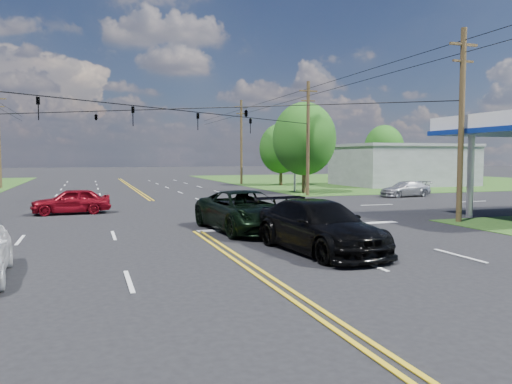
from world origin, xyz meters
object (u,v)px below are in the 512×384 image
object	(u,v)px
tree_right_a	(304,139)
tree_far_r	(384,148)
retail_ne	(402,166)
tree_right_b	(281,149)
pole_ne	(308,137)
pole_right_far	(241,141)
suv_black	(319,226)
pole_se	(461,123)
pickup_dkgreen	(245,211)

from	to	relation	value
tree_right_a	tree_far_r	distance (m)	26.91
retail_ne	tree_right_b	bearing A→B (deg)	163.50
retail_ne	pole_ne	size ratio (longest dim) A/B	1.47
pole_right_far	suv_black	xyz separation A→B (m)	(-10.00, -41.83, -4.29)
pole_se	pickup_dkgreen	xyz separation A→B (m)	(-10.97, 0.50, -4.03)
pole_ne	tree_right_a	size ratio (longest dim) A/B	1.16
retail_ne	suv_black	distance (m)	43.30
retail_ne	pole_ne	world-z (taller)	pole_ne
tree_right_a	tree_right_b	world-z (taller)	tree_right_a
tree_right_a	suv_black	distance (m)	28.35
tree_right_a	pickup_dkgreen	bearing A→B (deg)	-120.29
tree_far_r	retail_ne	bearing A→B (deg)	-111.80
tree_right_a	tree_far_r	world-z (taller)	tree_right_a
pole_se	retail_ne	bearing A→B (deg)	59.62
retail_ne	tree_right_a	world-z (taller)	tree_right_a
tree_right_a	pickup_dkgreen	xyz separation A→B (m)	(-11.97, -20.50, -3.99)
tree_right_a	tree_far_r	xyz separation A→B (m)	(20.00, 18.00, -0.33)
pole_ne	tree_far_r	size ratio (longest dim) A/B	1.25
tree_right_b	pickup_dkgreen	distance (m)	35.73
pole_right_far	suv_black	distance (m)	43.22
tree_right_b	tree_far_r	size ratio (longest dim) A/B	0.93
pickup_dkgreen	suv_black	world-z (taller)	pickup_dkgreen
retail_ne	suv_black	size ratio (longest dim) A/B	2.32
pole_ne	tree_right_a	world-z (taller)	pole_ne
retail_ne	pickup_dkgreen	xyz separation A→B (m)	(-27.97, -28.50, -1.32)
pickup_dkgreen	suv_black	xyz separation A→B (m)	(0.97, -5.33, -0.00)
tree_right_b	tree_far_r	distance (m)	18.50
pole_right_far	suv_black	size ratio (longest dim) A/B	1.65
retail_ne	pole_right_far	size ratio (longest dim) A/B	1.40
pole_ne	suv_black	size ratio (longest dim) A/B	1.57
pole_right_far	pickup_dkgreen	bearing A→B (deg)	-106.73
pole_se	tree_far_r	bearing A→B (deg)	61.70
pole_right_far	tree_far_r	size ratio (longest dim) A/B	1.31
pole_right_far	pickup_dkgreen	xyz separation A→B (m)	(-10.97, -36.50, -4.29)
retail_ne	suv_black	world-z (taller)	retail_ne
pole_se	suv_black	distance (m)	11.82
tree_far_r	tree_right_a	bearing A→B (deg)	-138.01
pole_se	pole_right_far	world-z (taller)	pole_right_far
tree_right_a	suv_black	bearing A→B (deg)	-113.07
pole_ne	suv_black	xyz separation A→B (m)	(-10.00, -22.83, -4.04)
pole_right_far	tree_right_b	world-z (taller)	pole_right_far
suv_black	tree_far_r	bearing A→B (deg)	47.49
retail_ne	tree_far_r	bearing A→B (deg)	68.20
tree_far_r	pole_ne	bearing A→B (deg)	-135.00
pole_ne	tree_right_b	world-z (taller)	pole_ne
pole_se	tree_right_b	xyz separation A→B (m)	(3.50, 33.00, -0.70)
pole_se	pole_ne	xyz separation A→B (m)	(0.00, 18.00, 0.00)
tree_right_b	tree_right_a	bearing A→B (deg)	-101.77
retail_ne	tree_far_r	distance (m)	11.02
pole_ne	pole_right_far	bearing A→B (deg)	90.00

